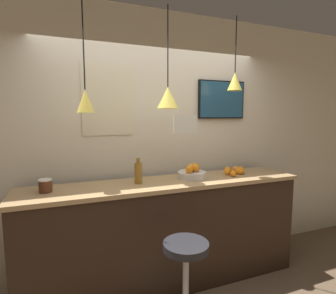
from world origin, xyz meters
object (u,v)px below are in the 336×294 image
bar_stool (186,275)px  spread_jar (45,186)px  mounted_tv (221,100)px  juice_bottle (138,173)px  fruit_bowl (192,173)px

bar_stool → spread_jar: spread_jar is taller
bar_stool → mounted_tv: 1.99m
juice_bottle → spread_jar: bearing=180.0°
juice_bottle → mounted_tv: 1.39m
bar_stool → mounted_tv: mounted_tv is taller
bar_stool → spread_jar: (-1.04, 0.66, 0.67)m
juice_bottle → spread_jar: juice_bottle is taller
spread_jar → mounted_tv: mounted_tv is taller
fruit_bowl → juice_bottle: 0.59m
fruit_bowl → mounted_tv: 1.02m
juice_bottle → mounted_tv: mounted_tv is taller
fruit_bowl → bar_stool: bearing=-119.8°
fruit_bowl → juice_bottle: size_ratio=1.18×
juice_bottle → spread_jar: 0.83m
bar_stool → fruit_bowl: bearing=60.2°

